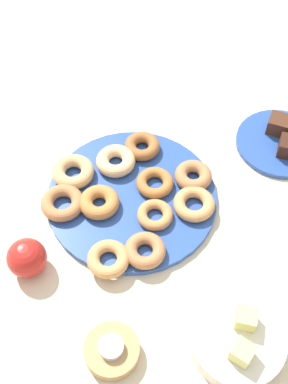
{
  "coord_description": "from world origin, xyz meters",
  "views": [
    {
      "loc": [
        0.55,
        0.28,
        0.9
      ],
      "look_at": [
        0.0,
        0.03,
        0.05
      ],
      "focal_mm": 45.32,
      "sensor_mm": 36.0,
      "label": 1
    }
  ],
  "objects_px": {
    "donut_0": "(116,161)",
    "donut_7": "(155,183)",
    "tealight": "(111,347)",
    "apple": "(27,258)",
    "donut_5": "(108,259)",
    "donut_3": "(73,172)",
    "fruit_bowl": "(237,341)",
    "donut_plate": "(132,197)",
    "melon_chunk_left": "(246,318)",
    "melon_chunk_right": "(242,353)",
    "donut_9": "(145,250)",
    "candle_holder": "(112,351)",
    "donut_1": "(99,202)",
    "brownie_near": "(280,125)",
    "cake_plate": "(280,143)",
    "donut_6": "(62,203)",
    "donut_8": "(193,176)",
    "donut_2": "(194,204)",
    "donut_4": "(142,146)"
  },
  "relations": [
    {
      "from": "donut_3",
      "to": "melon_chunk_left",
      "type": "distance_m",
      "value": 0.49
    },
    {
      "from": "donut_0",
      "to": "donut_5",
      "type": "relative_size",
      "value": 1.05
    },
    {
      "from": "candle_holder",
      "to": "tealight",
      "type": "bearing_deg",
      "value": -90.0
    },
    {
      "from": "donut_plate",
      "to": "melon_chunk_left",
      "type": "distance_m",
      "value": 0.37
    },
    {
      "from": "donut_plate",
      "to": "tealight",
      "type": "height_order",
      "value": "tealight"
    },
    {
      "from": "donut_0",
      "to": "fruit_bowl",
      "type": "relative_size",
      "value": 0.52
    },
    {
      "from": "brownie_near",
      "to": "fruit_bowl",
      "type": "height_order",
      "value": "brownie_near"
    },
    {
      "from": "donut_4",
      "to": "brownie_near",
      "type": "bearing_deg",
      "value": 125.87
    },
    {
      "from": "donut_plate",
      "to": "donut_8",
      "type": "distance_m",
      "value": 0.15
    },
    {
      "from": "donut_6",
      "to": "tealight",
      "type": "relative_size",
      "value": 2.05
    },
    {
      "from": "cake_plate",
      "to": "tealight",
      "type": "relative_size",
      "value": 4.68
    },
    {
      "from": "donut_1",
      "to": "donut_3",
      "type": "height_order",
      "value": "same"
    },
    {
      "from": "donut_5",
      "to": "donut_9",
      "type": "height_order",
      "value": "donut_9"
    },
    {
      "from": "donut_3",
      "to": "fruit_bowl",
      "type": "relative_size",
      "value": 0.55
    },
    {
      "from": "donut_2",
      "to": "donut_4",
      "type": "bearing_deg",
      "value": -120.65
    },
    {
      "from": "donut_6",
      "to": "donut_7",
      "type": "distance_m",
      "value": 0.21
    },
    {
      "from": "donut_7",
      "to": "candle_holder",
      "type": "height_order",
      "value": "donut_7"
    },
    {
      "from": "donut_plate",
      "to": "donut_2",
      "type": "bearing_deg",
      "value": 101.41
    },
    {
      "from": "donut_9",
      "to": "candle_holder",
      "type": "distance_m",
      "value": 0.21
    },
    {
      "from": "fruit_bowl",
      "to": "melon_chunk_right",
      "type": "distance_m",
      "value": 0.05
    },
    {
      "from": "donut_0",
      "to": "donut_7",
      "type": "xyz_separation_m",
      "value": [
        0.02,
        0.11,
        -0.0
      ]
    },
    {
      "from": "cake_plate",
      "to": "melon_chunk_right",
      "type": "height_order",
      "value": "melon_chunk_right"
    },
    {
      "from": "candle_holder",
      "to": "fruit_bowl",
      "type": "bearing_deg",
      "value": 118.91
    },
    {
      "from": "donut_0",
      "to": "donut_9",
      "type": "height_order",
      "value": "donut_0"
    },
    {
      "from": "donut_3",
      "to": "donut_5",
      "type": "bearing_deg",
      "value": 46.87
    },
    {
      "from": "tealight",
      "to": "apple",
      "type": "bearing_deg",
      "value": -110.4
    },
    {
      "from": "donut_1",
      "to": "tealight",
      "type": "bearing_deg",
      "value": 31.83
    },
    {
      "from": "donut_6",
      "to": "melon_chunk_left",
      "type": "relative_size",
      "value": 2.61
    },
    {
      "from": "candle_holder",
      "to": "melon_chunk_right",
      "type": "bearing_deg",
      "value": 110.57
    },
    {
      "from": "tealight",
      "to": "donut_4",
      "type": "bearing_deg",
      "value": -161.64
    },
    {
      "from": "donut_1",
      "to": "candle_holder",
      "type": "relative_size",
      "value": 0.86
    },
    {
      "from": "donut_plate",
      "to": "donut_5",
      "type": "bearing_deg",
      "value": 9.77
    },
    {
      "from": "donut_plate",
      "to": "donut_3",
      "type": "height_order",
      "value": "donut_3"
    },
    {
      "from": "brownie_near",
      "to": "cake_plate",
      "type": "bearing_deg",
      "value": 26.57
    },
    {
      "from": "fruit_bowl",
      "to": "candle_holder",
      "type": "bearing_deg",
      "value": -61.09
    },
    {
      "from": "donut_2",
      "to": "apple",
      "type": "bearing_deg",
      "value": -43.32
    },
    {
      "from": "donut_plate",
      "to": "donut_7",
      "type": "height_order",
      "value": "donut_7"
    },
    {
      "from": "donut_7",
      "to": "donut_5",
      "type": "bearing_deg",
      "value": -1.84
    },
    {
      "from": "candle_holder",
      "to": "melon_chunk_left",
      "type": "bearing_deg",
      "value": 125.17
    },
    {
      "from": "candle_holder",
      "to": "brownie_near",
      "type": "bearing_deg",
      "value": 169.16
    },
    {
      "from": "donut_plate",
      "to": "donut_6",
      "type": "bearing_deg",
      "value": -53.81
    },
    {
      "from": "donut_1",
      "to": "donut_5",
      "type": "distance_m",
      "value": 0.14
    },
    {
      "from": "donut_7",
      "to": "donut_0",
      "type": "bearing_deg",
      "value": -99.2
    },
    {
      "from": "donut_1",
      "to": "brownie_near",
      "type": "height_order",
      "value": "brownie_near"
    },
    {
      "from": "donut_0",
      "to": "donut_8",
      "type": "xyz_separation_m",
      "value": [
        -0.04,
        0.18,
        -0.0
      ]
    },
    {
      "from": "donut_9",
      "to": "donut_5",
      "type": "bearing_deg",
      "value": -50.66
    },
    {
      "from": "brownie_near",
      "to": "tealight",
      "type": "height_order",
      "value": "brownie_near"
    },
    {
      "from": "donut_3",
      "to": "donut_7",
      "type": "height_order",
      "value": "donut_3"
    },
    {
      "from": "donut_5",
      "to": "tealight",
      "type": "distance_m",
      "value": 0.18
    },
    {
      "from": "melon_chunk_left",
      "to": "apple",
      "type": "relative_size",
      "value": 0.45
    }
  ]
}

